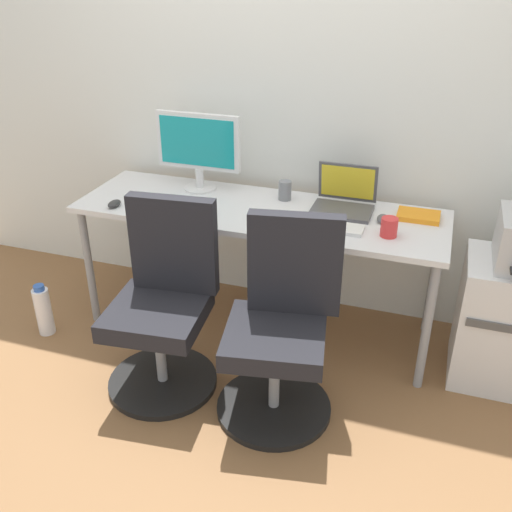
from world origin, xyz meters
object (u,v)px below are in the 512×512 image
(water_bottle_on_floor, at_px, (43,310))
(open_laptop, at_px, (344,199))
(desktop_monitor, at_px, (198,146))
(coffee_mug, at_px, (389,227))
(office_chair_left, at_px, (164,306))
(office_chair_right, at_px, (281,329))

(water_bottle_on_floor, distance_m, open_laptop, 1.77)
(desktop_monitor, xyz_separation_m, coffee_mug, (1.09, -0.28, -0.20))
(water_bottle_on_floor, height_order, desktop_monitor, desktop_monitor)
(office_chair_left, xyz_separation_m, water_bottle_on_floor, (-0.83, 0.13, -0.28))
(office_chair_right, xyz_separation_m, coffee_mug, (0.38, 0.47, 0.35))
(open_laptop, bearing_deg, office_chair_left, -133.93)
(office_chair_left, bearing_deg, office_chair_right, -0.06)
(desktop_monitor, distance_m, coffee_mug, 1.15)
(desktop_monitor, relative_size, coffee_mug, 5.22)
(open_laptop, bearing_deg, desktop_monitor, 178.50)
(office_chair_left, distance_m, office_chair_right, 0.59)
(office_chair_right, relative_size, desktop_monitor, 1.96)
(office_chair_right, height_order, water_bottle_on_floor, office_chair_right)
(water_bottle_on_floor, bearing_deg, open_laptop, 21.45)
(office_chair_right, bearing_deg, coffee_mug, 51.16)
(office_chair_right, relative_size, water_bottle_on_floor, 3.03)
(coffee_mug, bearing_deg, office_chair_left, -153.94)
(office_chair_left, bearing_deg, open_laptop, 46.07)
(water_bottle_on_floor, height_order, open_laptop, open_laptop)
(desktop_monitor, distance_m, open_laptop, 0.85)
(water_bottle_on_floor, relative_size, desktop_monitor, 0.65)
(office_chair_left, bearing_deg, water_bottle_on_floor, 171.38)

